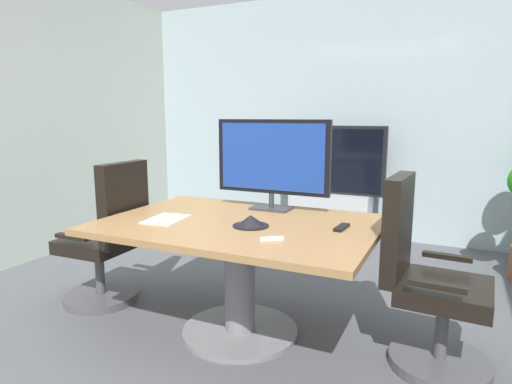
{
  "coord_description": "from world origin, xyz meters",
  "views": [
    {
      "loc": [
        1.21,
        -2.17,
        1.42
      ],
      "look_at": [
        -0.02,
        0.47,
        0.91
      ],
      "focal_mm": 30.52,
      "sensor_mm": 36.0,
      "label": 1
    }
  ],
  "objects_px": {
    "office_chair_left": "(108,245)",
    "wall_display_unit": "(330,202)",
    "remote_control": "(342,227)",
    "office_chair_right": "(426,288)",
    "conference_phone": "(251,221)",
    "tv_monitor": "(272,159)",
    "conference_table": "(240,252)"
  },
  "relations": [
    {
      "from": "office_chair_left",
      "to": "office_chair_right",
      "type": "bearing_deg",
      "value": 91.68
    },
    {
      "from": "conference_table",
      "to": "wall_display_unit",
      "type": "xyz_separation_m",
      "value": [
        -0.05,
        2.38,
        -0.11
      ]
    },
    {
      "from": "office_chair_left",
      "to": "conference_phone",
      "type": "relative_size",
      "value": 4.95
    },
    {
      "from": "conference_phone",
      "to": "conference_table",
      "type": "bearing_deg",
      "value": 145.75
    },
    {
      "from": "conference_table",
      "to": "remote_control",
      "type": "bearing_deg",
      "value": 8.5
    },
    {
      "from": "office_chair_right",
      "to": "wall_display_unit",
      "type": "relative_size",
      "value": 0.83
    },
    {
      "from": "office_chair_left",
      "to": "tv_monitor",
      "type": "xyz_separation_m",
      "value": [
        1.16,
        0.42,
        0.66
      ]
    },
    {
      "from": "office_chair_left",
      "to": "wall_display_unit",
      "type": "xyz_separation_m",
      "value": [
        1.06,
        2.38,
        -0.01
      ]
    },
    {
      "from": "conference_table",
      "to": "remote_control",
      "type": "height_order",
      "value": "remote_control"
    },
    {
      "from": "wall_display_unit",
      "to": "office_chair_right",
      "type": "bearing_deg",
      "value": -62.52
    },
    {
      "from": "office_chair_right",
      "to": "remote_control",
      "type": "relative_size",
      "value": 6.41
    },
    {
      "from": "office_chair_left",
      "to": "wall_display_unit",
      "type": "relative_size",
      "value": 0.83
    },
    {
      "from": "tv_monitor",
      "to": "conference_phone",
      "type": "xyz_separation_m",
      "value": [
        0.08,
        -0.51,
        -0.33
      ]
    },
    {
      "from": "tv_monitor",
      "to": "wall_display_unit",
      "type": "xyz_separation_m",
      "value": [
        -0.1,
        1.95,
        -0.67
      ]
    },
    {
      "from": "remote_control",
      "to": "office_chair_left",
      "type": "bearing_deg",
      "value": -172.87
    },
    {
      "from": "conference_table",
      "to": "tv_monitor",
      "type": "height_order",
      "value": "tv_monitor"
    },
    {
      "from": "office_chair_left",
      "to": "conference_phone",
      "type": "distance_m",
      "value": 1.28
    },
    {
      "from": "office_chair_right",
      "to": "conference_phone",
      "type": "relative_size",
      "value": 4.95
    },
    {
      "from": "tv_monitor",
      "to": "wall_display_unit",
      "type": "distance_m",
      "value": 2.07
    },
    {
      "from": "tv_monitor",
      "to": "wall_display_unit",
      "type": "bearing_deg",
      "value": 92.81
    },
    {
      "from": "conference_phone",
      "to": "office_chair_left",
      "type": "bearing_deg",
      "value": 175.99
    },
    {
      "from": "remote_control",
      "to": "office_chair_right",
      "type": "bearing_deg",
      "value": 8.4
    },
    {
      "from": "wall_display_unit",
      "to": "conference_table",
      "type": "bearing_deg",
      "value": -88.71
    },
    {
      "from": "tv_monitor",
      "to": "conference_phone",
      "type": "bearing_deg",
      "value": -81.54
    },
    {
      "from": "wall_display_unit",
      "to": "remote_control",
      "type": "relative_size",
      "value": 7.71
    },
    {
      "from": "tv_monitor",
      "to": "wall_display_unit",
      "type": "relative_size",
      "value": 0.64
    },
    {
      "from": "conference_table",
      "to": "remote_control",
      "type": "xyz_separation_m",
      "value": [
        0.63,
        0.09,
        0.21
      ]
    },
    {
      "from": "conference_table",
      "to": "office_chair_right",
      "type": "bearing_deg",
      "value": 6.63
    },
    {
      "from": "wall_display_unit",
      "to": "remote_control",
      "type": "xyz_separation_m",
      "value": [
        0.69,
        -2.29,
        0.33
      ]
    },
    {
      "from": "conference_table",
      "to": "remote_control",
      "type": "distance_m",
      "value": 0.67
    },
    {
      "from": "office_chair_right",
      "to": "remote_control",
      "type": "distance_m",
      "value": 0.58
    },
    {
      "from": "office_chair_right",
      "to": "conference_phone",
      "type": "bearing_deg",
      "value": 105.58
    }
  ]
}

